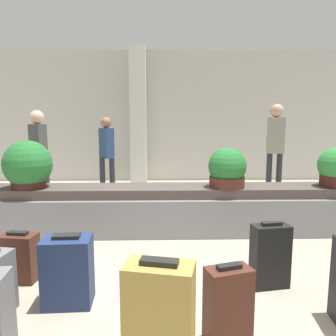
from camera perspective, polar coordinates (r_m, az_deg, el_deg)
The scene contains 15 objects.
ground_plane at distance 3.24m, azimuth 0.66°, elevation -19.43°, with size 18.00×18.00×0.00m, color #9E937F.
back_wall at distance 8.24m, azimuth -0.65°, elevation 8.94°, with size 18.00×0.06×3.20m.
carousel at distance 4.51m, azimuth -0.00°, elevation -7.25°, with size 7.61×0.72×0.62m.
pillar at distance 7.72m, azimuth -5.23°, elevation 8.95°, with size 0.37×0.37×3.20m.
suitcase_1 at distance 2.44m, azimuth 10.42°, elevation -22.41°, with size 0.34×0.25×0.56m.
suitcase_2 at distance 2.93m, azimuth -17.04°, elevation -16.74°, with size 0.40×0.30×0.60m.
suitcase_3 at distance 3.20m, azimuth 17.35°, elevation -14.38°, with size 0.36×0.22×0.61m.
suitcase_4 at distance 3.49m, azimuth -24.49°, elevation -13.99°, with size 0.36×0.24×0.48m.
suitcase_7 at distance 2.06m, azimuth -1.49°, elevation -25.51°, with size 0.43×0.30×0.75m.
potted_plant_0 at distance 4.67m, azimuth -23.23°, elevation 0.32°, with size 0.63×0.63×0.63m.
potted_plant_1 at distance 4.91m, azimuth 27.28°, elevation -0.01°, with size 0.48×0.48×0.53m.
potted_plant_2 at distance 4.41m, azimuth 10.26°, elevation -0.23°, with size 0.50×0.50×0.53m.
traveler_0 at distance 6.74m, azimuth -10.64°, elevation 3.23°, with size 0.34×0.36×1.57m.
traveler_1 at distance 6.05m, azimuth -21.58°, elevation 2.93°, with size 0.31×0.34×1.68m.
traveler_2 at distance 6.70m, azimuth 18.20°, elevation 4.45°, with size 0.35×0.25×1.82m.
Camera 1 is at (-0.10, -2.87, 1.51)m, focal length 35.00 mm.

